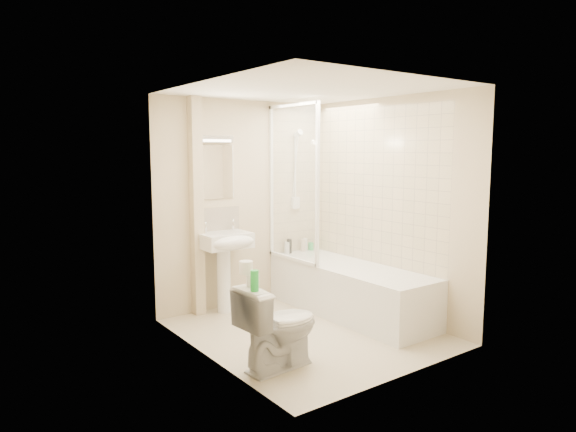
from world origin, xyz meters
TOP-DOWN VIEW (x-y plane):
  - floor at (0.00, 0.00)m, footprint 2.50×2.50m
  - wall_back at (0.00, 1.25)m, footprint 2.20×0.02m
  - wall_left at (-1.10, 0.00)m, footprint 0.02×2.50m
  - wall_right at (1.10, 0.00)m, footprint 0.02×2.50m
  - ceiling at (0.00, 0.00)m, footprint 2.20×2.50m
  - tile_back at (0.75, 1.24)m, footprint 0.70×0.01m
  - tile_right at (1.09, 0.20)m, footprint 0.01×2.10m
  - pipe_boxing at (-0.62, 1.19)m, footprint 0.12×0.12m
  - splashback at (-0.36, 1.24)m, footprint 0.60×0.02m
  - mirror at (-0.36, 1.24)m, footprint 0.46×0.01m
  - strip_light at (-0.36, 1.22)m, footprint 0.42×0.07m
  - bathtub at (0.75, 0.20)m, footprint 0.70×2.10m
  - shower_screen at (0.40, 0.80)m, footprint 0.04×0.92m
  - shower_fixture at (0.75, 1.19)m, footprint 0.10×0.16m
  - pedestal_sink at (-0.36, 1.01)m, footprint 0.54×0.49m
  - bottle_white_a at (0.58, 1.16)m, footprint 0.06×0.06m
  - bottle_black_b at (0.62, 1.16)m, footprint 0.06×0.06m
  - bottle_cream at (0.83, 1.16)m, footprint 0.06×0.06m
  - bottle_white_b at (0.87, 1.16)m, footprint 0.06×0.06m
  - bottle_green at (0.96, 1.16)m, footprint 0.07×0.07m
  - toilet at (-0.72, -0.52)m, footprint 0.51×0.78m
  - toilet_roll_lower at (-0.94, -0.46)m, footprint 0.10×0.10m
  - toilet_roll_upper at (-0.98, -0.43)m, footprint 0.11×0.11m
  - green_bottle at (-1.01, -0.60)m, footprint 0.07×0.07m

SIDE VIEW (x-z plane):
  - floor at x=0.00m, z-range 0.00..0.00m
  - bathtub at x=0.75m, z-range 0.01..0.56m
  - toilet at x=-0.72m, z-range 0.00..0.73m
  - bottle_green at x=0.96m, z-range 0.55..0.65m
  - bottle_white_a at x=0.58m, z-range 0.55..0.69m
  - bottle_cream at x=0.83m, z-range 0.55..0.70m
  - bottle_white_b at x=0.87m, z-range 0.55..0.71m
  - bottle_black_b at x=0.62m, z-range 0.55..0.73m
  - pedestal_sink at x=-0.36m, z-range 0.21..1.25m
  - toilet_roll_lower at x=-0.94m, z-range 0.73..0.83m
  - green_bottle at x=-1.01m, z-range 0.73..0.90m
  - toilet_roll_upper at x=-0.98m, z-range 0.83..0.94m
  - splashback at x=-0.36m, z-range 0.88..1.18m
  - wall_back at x=0.00m, z-range 0.00..2.40m
  - wall_left at x=-1.10m, z-range 0.00..2.40m
  - wall_right at x=1.10m, z-range 0.00..2.40m
  - pipe_boxing at x=-0.62m, z-range 0.00..2.40m
  - tile_back at x=0.75m, z-range 0.55..2.30m
  - tile_right at x=1.09m, z-range 0.55..2.30m
  - shower_screen at x=0.40m, z-range 0.55..2.35m
  - shower_fixture at x=0.75m, z-range 1.05..2.04m
  - mirror at x=-0.36m, z-range 1.28..1.88m
  - strip_light at x=-0.36m, z-range 1.92..1.98m
  - ceiling at x=0.00m, z-range 2.39..2.41m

